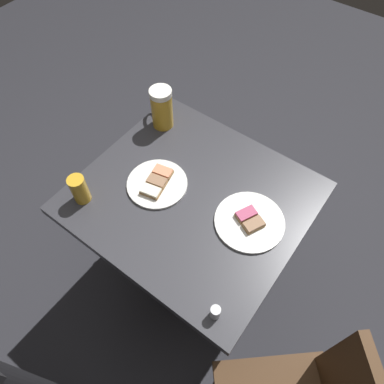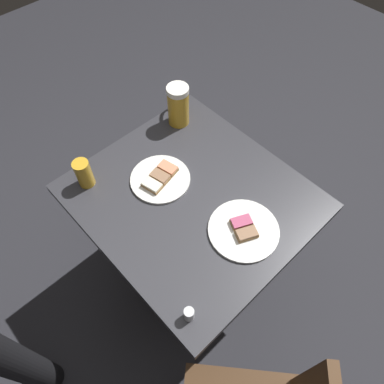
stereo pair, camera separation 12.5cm
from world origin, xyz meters
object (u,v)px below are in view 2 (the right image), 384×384
object	(u,v)px
plate_far	(244,230)
salt_shaker	(189,314)
beer_mug	(178,104)
beer_glass_small	(84,173)
plate_near	(160,178)

from	to	relation	value
plate_far	salt_shaker	distance (m)	0.33
beer_mug	beer_glass_small	distance (m)	0.45
plate_far	beer_mug	size ratio (longest dim) A/B	1.37
plate_far	beer_mug	world-z (taller)	beer_mug
plate_near	beer_glass_small	xyz separation A→B (m)	(-0.20, 0.17, 0.05)
salt_shaker	beer_mug	bearing A→B (deg)	50.15
plate_near	beer_mug	size ratio (longest dim) A/B	1.27
plate_far	salt_shaker	world-z (taller)	salt_shaker
plate_far	salt_shaker	bearing A→B (deg)	-165.87
plate_far	beer_glass_small	distance (m)	0.58
plate_near	plate_far	size ratio (longest dim) A/B	0.92
plate_near	salt_shaker	size ratio (longest dim) A/B	4.23
plate_near	plate_far	world-z (taller)	same
beer_glass_small	salt_shaker	bearing A→B (deg)	-95.30
plate_far	beer_glass_small	xyz separation A→B (m)	(-0.27, 0.52, 0.05)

